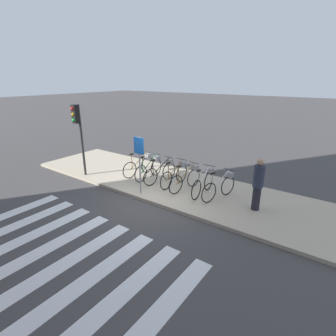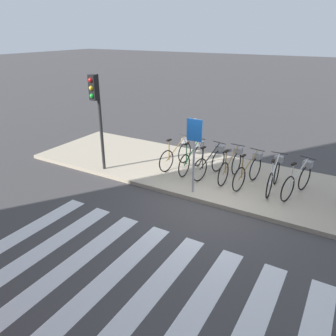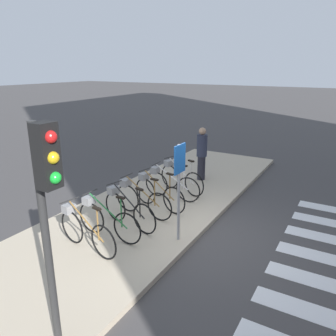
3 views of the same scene
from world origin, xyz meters
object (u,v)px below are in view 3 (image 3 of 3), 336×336
Objects in this scene: parked_bicycle_1 at (105,218)px; parked_bicycle_5 at (169,183)px; parked_bicycle_2 at (127,208)px; sign_post at (179,176)px; parked_bicycle_0 at (84,229)px; parked_bicycle_4 at (157,191)px; parked_bicycle_6 at (179,177)px; traffic_light at (47,195)px; parked_bicycle_3 at (140,198)px; pedestrian at (202,153)px.

parked_bicycle_5 is at bearing -1.89° from parked_bicycle_1.
sign_post reaches higher than parked_bicycle_2.
parked_bicycle_0 is 2.52m from parked_bicycle_4.
parked_bicycle_1 is at bearing 176.29° from parked_bicycle_4.
parked_bicycle_4 is 1.38m from parked_bicycle_6.
parked_bicycle_4 is (1.24, -0.06, 0.00)m from parked_bicycle_2.
parked_bicycle_5 is (2.64, -0.09, 0.00)m from parked_bicycle_1.
sign_post is at bearing -48.45° from parked_bicycle_0.
parked_bicycle_2 is 3.98m from traffic_light.
parked_bicycle_2 is 0.99× the size of parked_bicycle_3.
traffic_light reaches higher than parked_bicycle_3.
parked_bicycle_0 and parked_bicycle_6 have the same top height.
parked_bicycle_4 is at bearing -177.59° from parked_bicycle_6.
traffic_light reaches higher than pedestrian.
parked_bicycle_4 is at bearing -177.06° from parked_bicycle_5.
sign_post is (-0.60, -1.43, 1.00)m from parked_bicycle_3.
parked_bicycle_1 is at bearing -4.81° from parked_bicycle_0.
parked_bicycle_1 is 1.89m from sign_post.
parked_bicycle_0 and parked_bicycle_2 have the same top height.
sign_post reaches higher than parked_bicycle_1.
parked_bicycle_3 is 1.97m from parked_bicycle_6.
parked_bicycle_2 is 1.02× the size of parked_bicycle_6.
traffic_light is at bearing -150.16° from parked_bicycle_1.
traffic_light is (-2.00, -1.55, 1.76)m from parked_bicycle_0.
parked_bicycle_3 is at bearing 176.38° from parked_bicycle_5.
parked_bicycle_2 is at bearing -5.80° from parked_bicycle_1.
sign_post is (-1.92, -1.35, 1.00)m from parked_bicycle_5.
sign_post is at bearing -112.82° from parked_bicycle_3.
parked_bicycle_5 is 2.03m from pedestrian.
parked_bicycle_1 is at bearing 116.51° from sign_post.
parked_bicycle_6 is 3.08m from sign_post.
sign_post reaches higher than parked_bicycle_0.
pedestrian is (1.97, -0.10, 0.47)m from parked_bicycle_5.
traffic_light reaches higher than parked_bicycle_2.
parked_bicycle_4 is 0.99× the size of parked_bicycle_5.
sign_post is (1.32, -1.49, 1.00)m from parked_bicycle_0.
parked_bicycle_1 is at bearing 178.11° from parked_bicycle_5.
parked_bicycle_5 is 2.55m from sign_post.
parked_bicycle_1 is 1.32m from parked_bicycle_3.
parked_bicycle_2 is 0.98× the size of pedestrian.
pedestrian is at bearing -3.12° from parked_bicycle_3.
pedestrian is (1.32, -0.12, 0.47)m from parked_bicycle_6.
traffic_light is 3.41m from sign_post.
sign_post is (-1.20, -1.31, 1.00)m from parked_bicycle_4.
parked_bicycle_3 is at bearing 67.18° from sign_post.
pedestrian is at bearing -2.27° from parked_bicycle_1.
parked_bicycle_4 and parked_bicycle_6 have the same top height.
parked_bicycle_1 is 1.92m from parked_bicycle_4.
parked_bicycle_0 is at bearing 178.28° from parked_bicycle_6.
parked_bicycle_5 is 0.66m from parked_bicycle_6.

